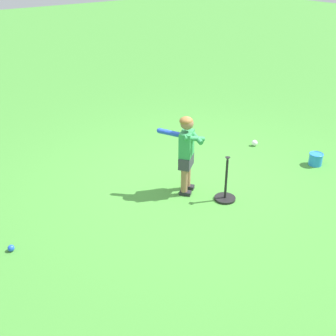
% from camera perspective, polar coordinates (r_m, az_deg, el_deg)
% --- Properties ---
extents(ground_plane, '(40.00, 40.00, 0.00)m').
position_cam_1_polar(ground_plane, '(6.32, 3.33, -1.30)').
color(ground_plane, '#479338').
extents(child_batter, '(0.51, 0.47, 1.08)m').
position_cam_1_polar(child_batter, '(5.68, 2.39, 2.62)').
color(child_batter, '#232328').
rests_on(child_batter, ground).
extents(play_ball_midfield, '(0.10, 0.10, 0.10)m').
position_cam_1_polar(play_ball_midfield, '(7.44, 11.25, 3.23)').
color(play_ball_midfield, white).
rests_on(play_ball_midfield, ground).
extents(play_ball_center_lawn, '(0.07, 0.07, 0.07)m').
position_cam_1_polar(play_ball_center_lawn, '(5.17, -19.84, -9.83)').
color(play_ball_center_lawn, blue).
rests_on(play_ball_center_lawn, ground).
extents(batting_tee, '(0.28, 0.28, 0.62)m').
position_cam_1_polar(batting_tee, '(5.79, 7.50, -3.20)').
color(batting_tee, black).
rests_on(batting_tee, ground).
extents(toy_bucket, '(0.22, 0.22, 0.19)m').
position_cam_1_polar(toy_bucket, '(7.01, 18.75, 1.13)').
color(toy_bucket, '#2884DB').
rests_on(toy_bucket, ground).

